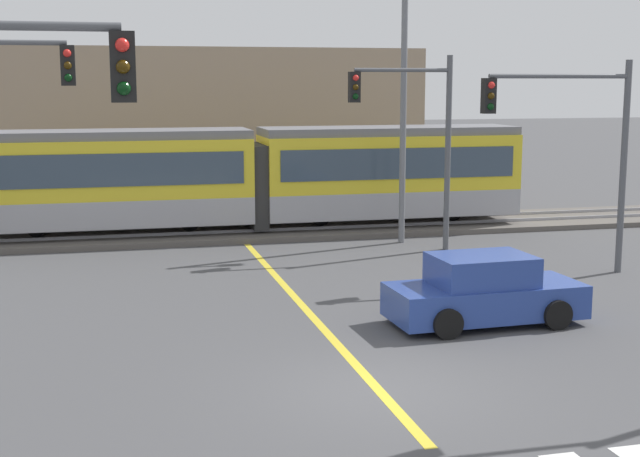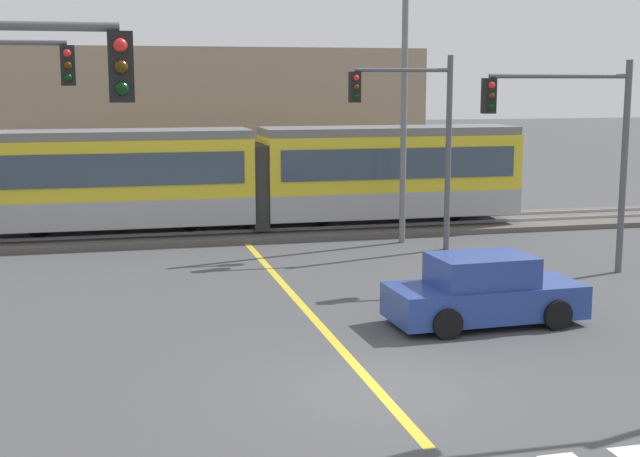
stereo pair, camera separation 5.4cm
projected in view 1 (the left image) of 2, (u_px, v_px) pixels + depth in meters
ground_plane at (379, 391)px, 15.13m from camera, size 200.00×200.00×0.00m
track_bed at (238, 232)px, 30.53m from camera, size 120.00×4.00×0.18m
rail_near at (241, 231)px, 29.82m from camera, size 120.00×0.08×0.10m
rail_far at (235, 224)px, 31.20m from camera, size 120.00×0.08×0.10m
light_rail_tram at (256, 174)px, 30.36m from camera, size 18.50×2.64×3.43m
lane_centre_line at (304, 307)px, 20.69m from camera, size 0.20×16.58×0.01m
sedan_crossing at (484, 292)px, 19.21m from camera, size 4.27×2.05×1.52m
traffic_light_far_right at (415, 124)px, 26.92m from camera, size 3.25×0.38×5.97m
traffic_light_mid_right at (576, 133)px, 23.54m from camera, size 4.25×0.38×5.76m
street_lamp_centre at (408, 94)px, 28.26m from camera, size 1.84×0.28×8.50m
building_backdrop_far at (214, 125)px, 39.07m from camera, size 17.34×6.00×6.56m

